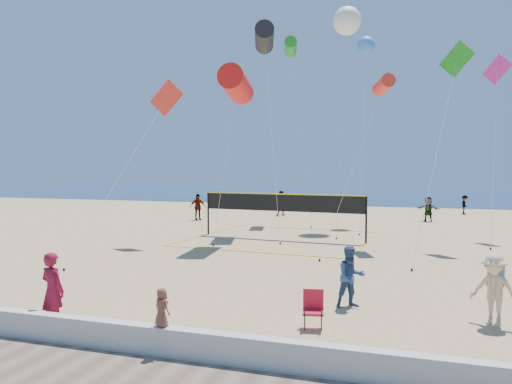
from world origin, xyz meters
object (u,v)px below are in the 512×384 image
(camp_chair, at_px, (313,307))
(woman, at_px, (53,291))
(volleyball_net, at_px, (282,208))
(trash_barrel, at_px, (496,272))

(camp_chair, bearing_deg, woman, -172.50)
(volleyball_net, bearing_deg, trash_barrel, -34.68)
(camp_chair, bearing_deg, trash_barrel, 41.56)
(camp_chair, distance_m, trash_barrel, 8.01)
(camp_chair, xyz_separation_m, volleyball_net, (-4.52, 14.02, 1.16))
(camp_chair, height_order, volleyball_net, volleyball_net)
(trash_barrel, relative_size, volleyball_net, 0.08)
(volleyball_net, bearing_deg, camp_chair, -67.61)
(trash_barrel, distance_m, volleyball_net, 12.19)
(trash_barrel, height_order, volleyball_net, volleyball_net)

